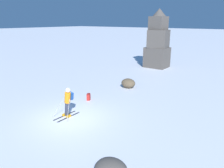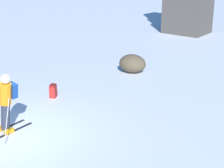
# 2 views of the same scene
# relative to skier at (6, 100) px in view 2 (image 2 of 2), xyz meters

# --- Properties ---
(ground_plane) EXTENTS (300.00, 300.00, 0.00)m
(ground_plane) POSITION_rel_skier_xyz_m (0.21, -0.03, -1.04)
(ground_plane) COLOR white
(skier) EXTENTS (1.29, 1.75, 1.87)m
(skier) POSITION_rel_skier_xyz_m (0.00, 0.00, 0.00)
(skier) COLOR black
(skier) RESTS_ON ground
(spare_backpack) EXTENTS (0.34, 0.37, 0.50)m
(spare_backpack) POSITION_rel_skier_xyz_m (-1.03, 2.85, -0.80)
(spare_backpack) COLOR #AD231E
(spare_backpack) RESTS_ON ground
(exposed_boulder_1) EXTENTS (1.24, 1.06, 0.81)m
(exposed_boulder_1) POSITION_rel_skier_xyz_m (-0.42, 7.17, -0.64)
(exposed_boulder_1) COLOR brown
(exposed_boulder_1) RESTS_ON ground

